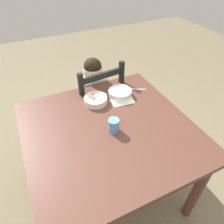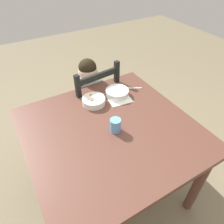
{
  "view_description": "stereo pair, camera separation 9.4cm",
  "coord_description": "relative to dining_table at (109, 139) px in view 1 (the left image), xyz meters",
  "views": [
    {
      "loc": [
        -0.4,
        -0.89,
        1.75
      ],
      "look_at": [
        0.06,
        0.09,
        0.82
      ],
      "focal_mm": 32.81,
      "sensor_mm": 36.0,
      "label": 1
    },
    {
      "loc": [
        -0.48,
        -0.85,
        1.75
      ],
      "look_at": [
        0.06,
        0.09,
        0.82
      ],
      "focal_mm": 32.81,
      "sensor_mm": 36.0,
      "label": 2
    }
  ],
  "objects": [
    {
      "name": "ground_plane",
      "position": [
        0.0,
        0.0,
        -0.66
      ],
      "size": [
        8.0,
        8.0,
        0.0
      ],
      "primitive_type": "plane",
      "color": "#7B6E53"
    },
    {
      "name": "dining_table",
      "position": [
        0.0,
        0.0,
        0.0
      ],
      "size": [
        1.11,
        1.09,
        0.77
      ],
      "color": "brown",
      "rests_on": "ground"
    },
    {
      "name": "dining_chair",
      "position": [
        0.13,
        0.6,
        -0.19
      ],
      "size": [
        0.46,
        0.46,
        0.97
      ],
      "color": "black",
      "rests_on": "ground"
    },
    {
      "name": "spoon",
      "position": [
        0.38,
        0.32,
        0.11
      ],
      "size": [
        0.13,
        0.08,
        0.01
      ],
      "color": "silver",
      "rests_on": "dining_table"
    },
    {
      "name": "child_figure",
      "position": [
        0.13,
        0.59,
        -0.02
      ],
      "size": [
        0.32,
        0.31,
        0.98
      ],
      "color": "silver",
      "rests_on": "ground"
    },
    {
      "name": "bowl_of_peas",
      "position": [
        0.23,
        0.3,
        0.14
      ],
      "size": [
        0.18,
        0.18,
        0.06
      ],
      "color": "white",
      "rests_on": "dining_table"
    },
    {
      "name": "paper_napkin",
      "position": [
        0.22,
        0.25,
        0.11
      ],
      "size": [
        0.2,
        0.18,
        0.0
      ],
      "primitive_type": "cube",
      "rotation": [
        0.0,
        0.0,
        -0.13
      ],
      "color": "white",
      "rests_on": "dining_table"
    },
    {
      "name": "drinking_cup",
      "position": [
        0.02,
        -0.03,
        0.16
      ],
      "size": [
        0.07,
        0.07,
        0.1
      ],
      "primitive_type": "cylinder",
      "color": "#619FDD",
      "rests_on": "dining_table"
    },
    {
      "name": "bowl_of_carrots",
      "position": [
        0.02,
        0.3,
        0.14
      ],
      "size": [
        0.18,
        0.18,
        0.05
      ],
      "color": "white",
      "rests_on": "dining_table"
    }
  ]
}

